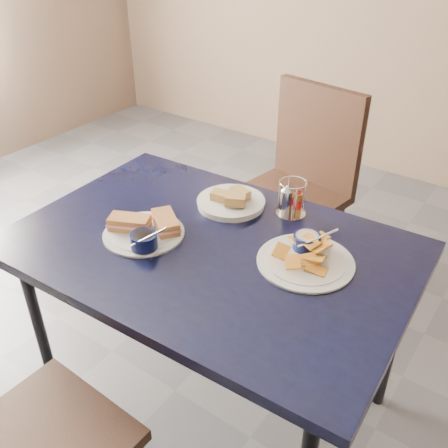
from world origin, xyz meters
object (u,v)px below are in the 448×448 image
Objects in this scene: chair_far at (299,175)px; bread_basket at (231,201)px; condiment_caddy at (291,200)px; dining_table at (210,258)px; sandwich_plate at (146,229)px; plantain_plate at (306,255)px.

bread_basket is (0.06, -0.68, 0.19)m from chair_far.
bread_basket is 1.86× the size of condiment_caddy.
dining_table is 5.41× the size of bread_basket.
condiment_caddy is at bearing -65.88° from chair_far.
chair_far is 3.99× the size of bread_basket.
plantain_plate is (0.51, 0.20, -0.01)m from sandwich_plate.
plantain_plate is 1.23× the size of bread_basket.
bread_basket is 0.23m from condiment_caddy.
chair_far reaches higher than dining_table.
condiment_caddy is at bearing 129.53° from plantain_plate.
chair_far is 3.25× the size of plantain_plate.
plantain_plate is (0.45, -0.82, 0.19)m from chair_far.
chair_far is at bearing 98.97° from dining_table.
sandwich_plate is 0.55m from plantain_plate.
dining_table is at bearing -70.95° from bread_basket.
condiment_caddy reaches higher than dining_table.
plantain_plate reaches higher than bread_basket.
condiment_caddy is at bearing 20.75° from bread_basket.
plantain_plate is at bearing 21.05° from sandwich_plate.
chair_far is at bearing 118.74° from plantain_plate.
chair_far reaches higher than sandwich_plate.
condiment_caddy is (0.21, 0.08, 0.04)m from bread_basket.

